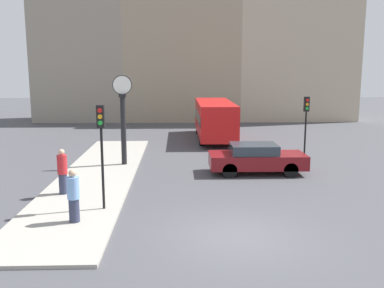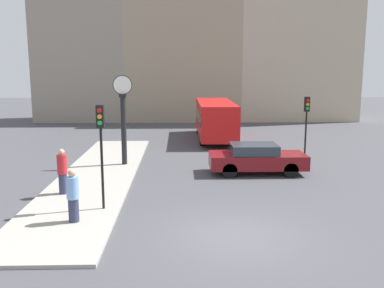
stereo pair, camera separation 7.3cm
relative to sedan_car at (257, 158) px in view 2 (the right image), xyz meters
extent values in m
plane|color=#47474C|center=(-1.97, -7.64, -0.73)|extent=(120.00, 120.00, 0.00)
cube|color=#A39E93|center=(-7.41, -0.49, -0.67)|extent=(3.37, 18.29, 0.11)
cube|color=gray|center=(-12.74, 21.48, 9.19)|extent=(8.27, 5.00, 19.84)
cube|color=gray|center=(-3.30, 21.48, 5.78)|extent=(10.61, 5.00, 13.01)
cube|color=#B7A88E|center=(7.47, 21.48, 8.14)|extent=(10.94, 5.00, 17.74)
cube|color=maroon|center=(0.04, 0.00, -0.11)|extent=(4.51, 1.86, 0.66)
cube|color=#2D3842|center=(-0.14, 0.00, 0.45)|extent=(2.16, 1.68, 0.46)
cylinder|color=black|center=(1.44, 0.82, -0.39)|extent=(0.68, 0.22, 0.68)
cylinder|color=black|center=(1.44, -0.82, -0.39)|extent=(0.68, 0.22, 0.68)
cylinder|color=black|center=(-1.36, 0.82, -0.39)|extent=(0.68, 0.22, 0.68)
cylinder|color=black|center=(-1.36, -0.82, -0.39)|extent=(0.68, 0.22, 0.68)
cube|color=red|center=(-1.15, 9.87, 0.76)|extent=(2.37, 8.14, 2.26)
cube|color=#1E232D|center=(-1.15, 9.87, 0.90)|extent=(2.40, 7.98, 0.68)
cylinder|color=black|center=(-0.10, 12.39, -0.28)|extent=(0.28, 0.90, 0.90)
cylinder|color=black|center=(-2.19, 12.39, -0.28)|extent=(0.28, 0.90, 0.90)
cylinder|color=black|center=(-0.10, 7.34, -0.28)|extent=(0.28, 0.90, 0.90)
cylinder|color=black|center=(-2.19, 7.34, -0.28)|extent=(0.28, 0.90, 0.90)
cylinder|color=black|center=(-6.29, -5.30, 0.81)|extent=(0.09, 0.09, 2.85)
cube|color=black|center=(-6.29, -5.30, 2.61)|extent=(0.26, 0.20, 0.76)
cylinder|color=red|center=(-6.29, -5.42, 2.82)|extent=(0.15, 0.04, 0.15)
cylinder|color=orange|center=(-6.29, -5.42, 2.61)|extent=(0.15, 0.04, 0.15)
cylinder|color=green|center=(-6.29, -5.42, 2.40)|extent=(0.15, 0.04, 0.15)
cylinder|color=black|center=(2.91, 2.08, 0.63)|extent=(0.09, 0.09, 2.73)
cube|color=black|center=(2.91, 2.08, 2.38)|extent=(0.26, 0.20, 0.76)
cylinder|color=red|center=(2.91, 1.96, 2.59)|extent=(0.15, 0.04, 0.15)
cylinder|color=orange|center=(2.91, 1.96, 2.38)|extent=(0.15, 0.04, 0.15)
cylinder|color=green|center=(2.91, 1.96, 2.17)|extent=(0.15, 0.04, 0.15)
cylinder|color=black|center=(-6.44, 1.68, 1.08)|extent=(0.26, 0.26, 3.40)
cube|color=black|center=(-6.44, 1.68, 2.86)|extent=(0.34, 0.34, 0.16)
cylinder|color=black|center=(-6.44, 1.68, 3.38)|extent=(0.96, 0.04, 0.96)
cylinder|color=white|center=(-6.44, 1.68, 3.38)|extent=(0.89, 0.06, 0.89)
cylinder|color=#2D334C|center=(-7.00, -6.57, -0.24)|extent=(0.33, 0.33, 0.76)
cylinder|color=#729ED8|center=(-7.00, -6.57, 0.49)|extent=(0.39, 0.39, 0.71)
sphere|color=tan|center=(-7.00, -6.57, 0.97)|extent=(0.25, 0.25, 0.25)
cylinder|color=#2D334C|center=(-8.17, -3.46, -0.22)|extent=(0.32, 0.32, 0.79)
cylinder|color=red|center=(-8.17, -3.46, 0.54)|extent=(0.38, 0.38, 0.74)
sphere|color=tan|center=(-8.17, -3.46, 1.03)|extent=(0.24, 0.24, 0.24)
camera|label=1|loc=(-3.68, -19.65, 4.22)|focal=40.00mm
camera|label=2|loc=(-3.61, -19.65, 4.22)|focal=40.00mm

